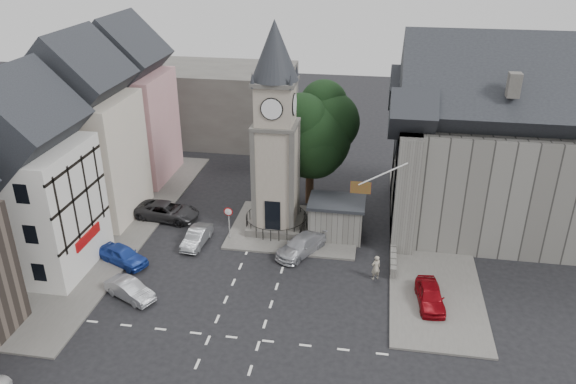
% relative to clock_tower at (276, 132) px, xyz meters
% --- Properties ---
extents(ground, '(120.00, 120.00, 0.00)m').
position_rel_clock_tower_xyz_m(ground, '(0.00, -7.99, -8.12)').
color(ground, black).
rests_on(ground, ground).
extents(pavement_west, '(6.00, 30.00, 0.14)m').
position_rel_clock_tower_xyz_m(pavement_west, '(-12.50, -1.99, -8.05)').
color(pavement_west, '#595651').
rests_on(pavement_west, ground).
extents(pavement_east, '(6.00, 26.00, 0.14)m').
position_rel_clock_tower_xyz_m(pavement_east, '(12.00, 0.01, -8.05)').
color(pavement_east, '#595651').
rests_on(pavement_east, ground).
extents(central_island, '(10.00, 8.00, 0.16)m').
position_rel_clock_tower_xyz_m(central_island, '(1.50, 0.01, -8.04)').
color(central_island, '#595651').
rests_on(central_island, ground).
extents(road_markings, '(20.00, 8.00, 0.01)m').
position_rel_clock_tower_xyz_m(road_markings, '(0.00, -13.49, -8.12)').
color(road_markings, silver).
rests_on(road_markings, ground).
extents(clock_tower, '(4.86, 4.86, 16.25)m').
position_rel_clock_tower_xyz_m(clock_tower, '(0.00, 0.00, 0.00)').
color(clock_tower, '#4C4944').
rests_on(clock_tower, ground).
extents(stone_shelter, '(4.30, 3.30, 3.08)m').
position_rel_clock_tower_xyz_m(stone_shelter, '(4.80, -0.49, -6.57)').
color(stone_shelter, '#63605B').
rests_on(stone_shelter, ground).
extents(town_tree, '(7.20, 7.20, 10.80)m').
position_rel_clock_tower_xyz_m(town_tree, '(2.00, 5.01, -1.15)').
color(town_tree, black).
rests_on(town_tree, ground).
extents(warning_sign_post, '(0.70, 0.19, 2.85)m').
position_rel_clock_tower_xyz_m(warning_sign_post, '(-3.20, -2.56, -6.09)').
color(warning_sign_post, black).
rests_on(warning_sign_post, ground).
extents(terrace_pink, '(8.10, 7.60, 12.80)m').
position_rel_clock_tower_xyz_m(terrace_pink, '(-15.50, 8.01, -1.54)').
color(terrace_pink, '#C6888D').
rests_on(terrace_pink, ground).
extents(terrace_cream, '(8.10, 7.60, 12.80)m').
position_rel_clock_tower_xyz_m(terrace_cream, '(-15.50, 0.01, -1.54)').
color(terrace_cream, beige).
rests_on(terrace_cream, ground).
extents(terrace_tudor, '(8.10, 7.60, 12.00)m').
position_rel_clock_tower_xyz_m(terrace_tudor, '(-15.50, -7.99, -1.93)').
color(terrace_tudor, silver).
rests_on(terrace_tudor, ground).
extents(backdrop_west, '(20.00, 10.00, 8.00)m').
position_rel_clock_tower_xyz_m(backdrop_west, '(-12.00, 20.01, -4.12)').
color(backdrop_west, '#4C4944').
rests_on(backdrop_west, ground).
extents(east_building, '(14.40, 11.40, 12.60)m').
position_rel_clock_tower_xyz_m(east_building, '(15.59, 3.01, -1.86)').
color(east_building, '#63605B').
rests_on(east_building, ground).
extents(east_boundary_wall, '(0.40, 16.00, 0.90)m').
position_rel_clock_tower_xyz_m(east_boundary_wall, '(9.20, 2.01, -7.67)').
color(east_boundary_wall, '#63605B').
rests_on(east_boundary_wall, ground).
extents(flagpole, '(3.68, 0.10, 2.74)m').
position_rel_clock_tower_xyz_m(flagpole, '(8.00, -3.99, -1.12)').
color(flagpole, white).
rests_on(flagpole, ground).
extents(car_west_blue, '(4.29, 3.11, 1.36)m').
position_rel_clock_tower_xyz_m(car_west_blue, '(-9.86, -6.96, -7.44)').
color(car_west_blue, '#1C3A9D').
rests_on(car_west_blue, ground).
extents(car_west_silver, '(3.88, 2.75, 1.22)m').
position_rel_clock_tower_xyz_m(car_west_silver, '(-7.69, -10.77, -7.51)').
color(car_west_silver, '#A7A9AF').
rests_on(car_west_silver, ground).
extents(car_west_grey, '(5.48, 2.95, 1.46)m').
position_rel_clock_tower_xyz_m(car_west_grey, '(-9.15, 0.01, -7.39)').
color(car_west_grey, '#29292B').
rests_on(car_west_grey, ground).
extents(car_island_silver, '(1.61, 3.84, 1.24)m').
position_rel_clock_tower_xyz_m(car_island_silver, '(-5.50, -3.49, -7.50)').
color(car_island_silver, gray).
rests_on(car_island_silver, ground).
extents(car_island_east, '(3.93, 4.91, 1.33)m').
position_rel_clock_tower_xyz_m(car_island_east, '(2.50, -3.49, -7.45)').
color(car_island_east, '#ADAFB5').
rests_on(car_island_east, ground).
extents(car_east_red, '(1.96, 4.08, 1.34)m').
position_rel_clock_tower_xyz_m(car_east_red, '(11.50, -8.31, -7.45)').
color(car_east_red, maroon).
rests_on(car_east_red, ground).
extents(pedestrian, '(0.80, 0.72, 1.84)m').
position_rel_clock_tower_xyz_m(pedestrian, '(8.00, -5.99, -7.20)').
color(pedestrian, '#A49C88').
rests_on(pedestrian, ground).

